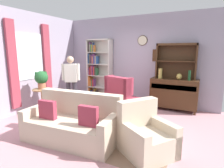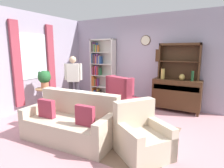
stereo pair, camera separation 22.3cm
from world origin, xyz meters
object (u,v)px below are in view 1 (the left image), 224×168
(wingback_chair, at_px, (123,100))
(bookshelf, at_px, (97,70))
(couch_floral, at_px, (73,124))
(sideboard_hutch, at_px, (176,56))
(bottle_wine, at_px, (189,75))
(potted_plant_large, at_px, (41,78))
(book_stack, at_px, (88,107))
(vase_round, at_px, (179,77))
(person_reading, at_px, (71,79))
(plant_stand, at_px, (43,98))
(sideboard, at_px, (174,93))
(armchair_floral, at_px, (146,137))
(coffee_table, at_px, (91,111))
(vase_tall, at_px, (160,73))
(potted_plant_small, at_px, (59,106))

(wingback_chair, bearing_deg, bookshelf, 143.55)
(couch_floral, distance_m, wingback_chair, 1.79)
(sideboard_hutch, bearing_deg, bottle_wine, -26.96)
(potted_plant_large, xyz_separation_m, book_stack, (1.68, -0.22, -0.51))
(vase_round, relative_size, bottle_wine, 0.62)
(person_reading, bearing_deg, plant_stand, -132.17)
(sideboard_hutch, height_order, book_stack, sideboard_hutch)
(sideboard, xyz_separation_m, sideboard_hutch, (0.00, 0.11, 1.05))
(potted_plant_large, bearing_deg, plant_stand, -49.15)
(couch_floral, bearing_deg, sideboard_hutch, 63.27)
(armchair_floral, bearing_deg, wingback_chair, 125.49)
(armchair_floral, bearing_deg, bottle_wine, 80.41)
(couch_floral, relative_size, coffee_table, 2.33)
(bottle_wine, height_order, book_stack, bottle_wine)
(couch_floral, relative_size, book_stack, 11.34)
(vase_tall, relative_size, potted_plant_large, 0.58)
(bottle_wine, relative_size, book_stack, 1.68)
(wingback_chair, bearing_deg, armchair_floral, -54.51)
(bookshelf, xyz_separation_m, couch_floral, (1.18, -2.84, -0.72))
(bookshelf, bearing_deg, vase_round, -3.10)
(bookshelf, relative_size, vase_round, 12.35)
(sideboard, relative_size, book_stack, 7.92)
(book_stack, bearing_deg, wingback_chair, 68.77)
(plant_stand, distance_m, potted_plant_large, 0.55)
(potted_plant_large, bearing_deg, bottle_wine, 25.38)
(couch_floral, height_order, armchair_floral, couch_floral)
(coffee_table, bearing_deg, plant_stand, 173.69)
(bookshelf, bearing_deg, couch_floral, -67.42)
(sideboard_hutch, xyz_separation_m, bottle_wine, (0.39, -0.20, -0.50))
(wingback_chair, bearing_deg, bottle_wine, 29.89)
(armchair_floral, bearing_deg, sideboard_hutch, 89.32)
(couch_floral, distance_m, book_stack, 0.73)
(vase_tall, bearing_deg, couch_floral, -111.48)
(bottle_wine, xyz_separation_m, potted_plant_large, (-3.66, -1.74, -0.10))
(plant_stand, xyz_separation_m, potted_plant_large, (-0.03, 0.04, 0.55))
(bookshelf, xyz_separation_m, bottle_wine, (3.01, -0.17, 0.03))
(vase_tall, height_order, wingback_chair, vase_tall)
(person_reading, bearing_deg, vase_round, 22.92)
(sideboard_hutch, relative_size, book_stack, 6.70)
(bottle_wine, xyz_separation_m, armchair_floral, (-0.42, -2.50, -0.77))
(couch_floral, distance_m, person_reading, 2.04)
(vase_round, distance_m, potted_plant_small, 3.48)
(book_stack, bearing_deg, sideboard_hutch, 53.69)
(vase_tall, relative_size, couch_floral, 0.16)
(bookshelf, height_order, sideboard, bookshelf)
(sideboard_hutch, height_order, plant_stand, sideboard_hutch)
(vase_tall, xyz_separation_m, wingback_chair, (-0.78, -0.91, -0.68))
(sideboard, distance_m, armchair_floral, 2.60)
(vase_tall, xyz_separation_m, coffee_table, (-1.10, -1.97, -0.71))
(sideboard_hutch, xyz_separation_m, potted_plant_small, (-2.86, -1.74, -1.39))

